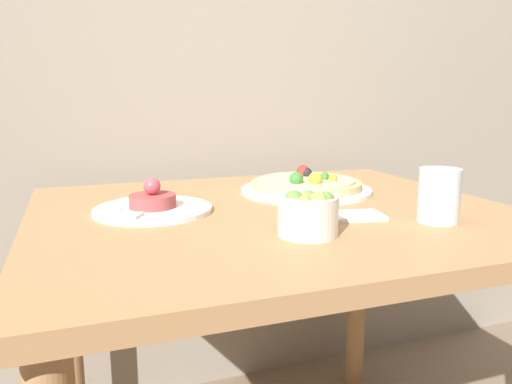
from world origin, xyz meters
name	(u,v)px	position (x,y,z in m)	size (l,w,h in m)	color
dining_table	(275,256)	(0.00, 0.44, 0.62)	(1.01, 0.87, 0.72)	#AD7F51
pizza_plate	(306,186)	(0.14, 0.59, 0.74)	(0.33, 0.33, 0.06)	white
tartare_plate	(153,206)	(-0.25, 0.50, 0.73)	(0.25, 0.25, 0.07)	white
small_bowl	(308,213)	(-0.02, 0.23, 0.76)	(0.11, 0.11, 0.08)	silver
drinking_glass	(439,195)	(0.26, 0.23, 0.77)	(0.08, 0.08, 0.10)	silver
napkin	(351,216)	(0.11, 0.32, 0.72)	(0.14, 0.10, 0.01)	white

